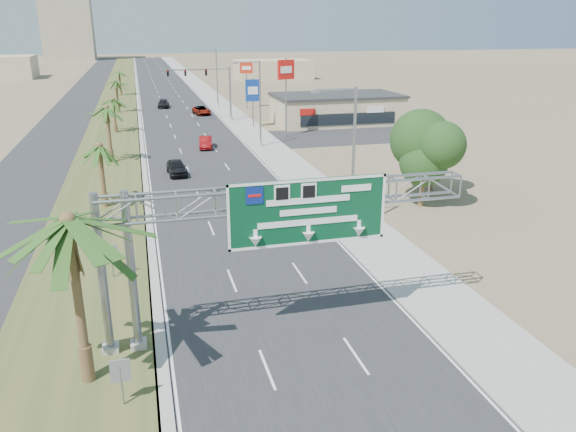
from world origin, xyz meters
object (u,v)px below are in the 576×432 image
(sign_gantry, at_px, (271,211))
(palm_near, at_px, (68,222))
(car_left_lane, at_px, (177,168))
(pole_sign_blue, at_px, (253,92))
(pole_sign_red_near, at_px, (286,75))
(pole_sign_red_far, at_px, (246,72))
(car_mid_lane, at_px, (206,142))
(store_building, at_px, (336,110))
(car_far, at_px, (163,104))
(signal_mast, at_px, (217,89))
(car_right_lane, at_px, (201,111))

(sign_gantry, xyz_separation_m, palm_near, (-8.14, -1.93, 0.87))
(car_left_lane, height_order, pole_sign_blue, pole_sign_blue)
(sign_gantry, relative_size, palm_near, 2.01)
(pole_sign_red_near, relative_size, pole_sign_red_far, 1.24)
(car_mid_lane, relative_size, pole_sign_red_near, 0.42)
(palm_near, relative_size, store_building, 0.46)
(palm_near, relative_size, pole_sign_red_far, 1.04)
(palm_near, height_order, car_far, palm_near)
(signal_mast, distance_m, pole_sign_blue, 7.79)
(sign_gantry, distance_m, car_far, 79.75)
(sign_gantry, relative_size, pole_sign_red_near, 1.69)
(store_building, relative_size, car_right_lane, 3.76)
(palm_near, xyz_separation_m, car_mid_lane, (10.24, 44.99, -6.24))
(car_mid_lane, relative_size, car_right_lane, 0.87)
(car_mid_lane, bearing_deg, signal_mast, 84.49)
(pole_sign_blue, bearing_deg, car_right_lane, 111.87)
(store_building, distance_m, pole_sign_red_near, 14.51)
(car_left_lane, xyz_separation_m, car_mid_lane, (4.25, 11.93, -0.04))
(store_building, distance_m, pole_sign_red_far, 21.71)
(sign_gantry, bearing_deg, car_far, 90.66)
(car_right_lane, relative_size, pole_sign_blue, 0.69)
(store_building, bearing_deg, sign_gantry, -112.36)
(car_right_lane, xyz_separation_m, pole_sign_red_far, (8.57, 5.27, 5.63))
(car_mid_lane, height_order, pole_sign_red_far, pole_sign_red_far)
(palm_near, distance_m, pole_sign_blue, 60.32)
(car_right_lane, distance_m, pole_sign_red_far, 11.53)
(store_building, relative_size, pole_sign_red_far, 2.25)
(signal_mast, bearing_deg, car_right_lane, 101.61)
(signal_mast, height_order, car_left_lane, signal_mast)
(sign_gantry, height_order, car_mid_lane, sign_gantry)
(store_building, height_order, pole_sign_red_far, pole_sign_red_far)
(car_right_lane, relative_size, car_far, 1.04)
(car_left_lane, distance_m, pole_sign_red_near, 23.37)
(sign_gantry, distance_m, car_mid_lane, 43.45)
(car_right_lane, xyz_separation_m, pole_sign_red_near, (8.40, -22.31, 7.22))
(sign_gantry, height_order, pole_sign_red_near, pole_sign_red_near)
(car_mid_lane, relative_size, car_far, 0.91)
(palm_near, height_order, pole_sign_red_near, pole_sign_red_near)
(car_mid_lane, distance_m, pole_sign_red_near, 13.80)
(pole_sign_red_near, bearing_deg, store_building, 41.04)
(car_right_lane, relative_size, pole_sign_red_near, 0.48)
(signal_mast, distance_m, pole_sign_red_far, 14.75)
(store_building, height_order, car_right_lane, store_building)
(car_far, bearing_deg, sign_gantry, -83.77)
(signal_mast, relative_size, car_far, 2.24)
(pole_sign_red_far, bearing_deg, car_mid_lane, -109.25)
(car_mid_lane, distance_m, pole_sign_red_far, 34.23)
(pole_sign_red_near, relative_size, pole_sign_blue, 1.44)
(store_building, xyz_separation_m, car_mid_lane, (-20.96, -13.01, -1.31))
(car_left_lane, relative_size, pole_sign_blue, 0.62)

